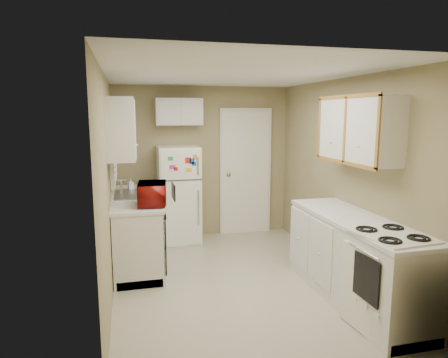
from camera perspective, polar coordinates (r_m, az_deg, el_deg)
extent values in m
plane|color=beige|center=(4.93, 1.43, -14.24)|extent=(3.80, 3.80, 0.00)
plane|color=white|center=(4.54, 1.56, 14.73)|extent=(3.80, 3.80, 0.00)
plane|color=#998C61|center=(4.43, -16.25, -1.08)|extent=(3.80, 3.80, 0.00)
plane|color=#998C61|center=(5.13, 16.75, 0.28)|extent=(3.80, 3.80, 0.00)
plane|color=#998C61|center=(6.42, -2.99, 2.41)|extent=(2.80, 2.80, 0.00)
plane|color=#998C61|center=(2.84, 11.73, -6.63)|extent=(2.80, 2.80, 0.00)
cube|color=silver|center=(5.48, -12.36, -7.03)|extent=(0.60, 1.80, 0.90)
cube|color=black|center=(4.91, -8.75, -8.37)|extent=(0.03, 0.58, 0.72)
cube|color=gray|center=(5.52, -12.56, -2.51)|extent=(0.54, 0.74, 0.16)
imported|color=maroon|center=(4.80, -10.21, -1.90)|extent=(0.50, 0.31, 0.32)
imported|color=white|center=(5.82, -13.18, -0.53)|extent=(0.09, 0.10, 0.16)
cube|color=silver|center=(5.42, -15.59, 5.05)|extent=(0.10, 0.98, 1.08)
cube|color=silver|center=(4.58, -14.60, 6.88)|extent=(0.30, 0.45, 0.70)
cube|color=white|center=(6.13, -6.48, -2.29)|extent=(0.61, 0.60, 1.49)
cube|color=silver|center=(6.16, -6.50, 9.53)|extent=(0.70, 0.30, 0.40)
cube|color=white|center=(6.57, 3.09, 0.98)|extent=(0.86, 0.06, 2.08)
cube|color=silver|center=(4.50, 18.18, -10.92)|extent=(0.60, 2.00, 0.90)
cube|color=white|center=(4.04, 22.35, -14.33)|extent=(0.59, 0.70, 0.80)
cube|color=silver|center=(4.57, 18.65, 6.69)|extent=(0.30, 1.20, 0.70)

